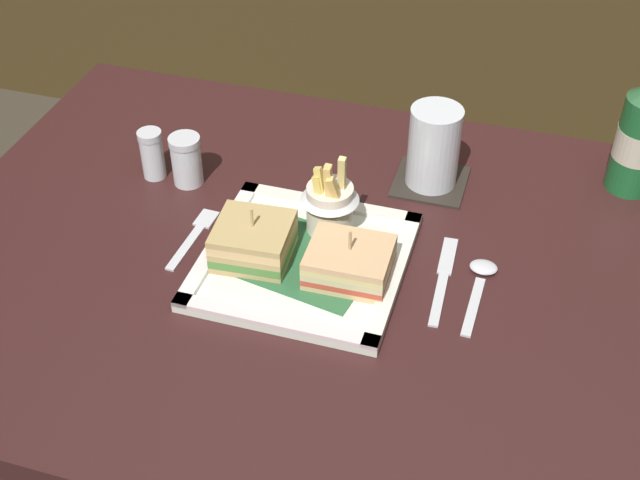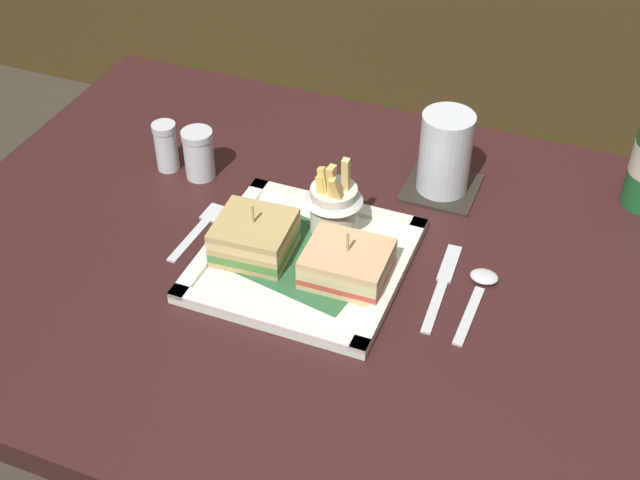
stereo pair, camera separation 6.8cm
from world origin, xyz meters
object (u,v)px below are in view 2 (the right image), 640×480
at_px(sandwich_half_left, 254,238).
at_px(knife, 443,283).
at_px(water_glass, 445,158).
at_px(square_plate, 304,260).
at_px(sandwich_half_right, 347,264).
at_px(fork, 200,228).
at_px(salt_shaker, 167,149).
at_px(pepper_shaker, 199,157).
at_px(dining_table, 334,347).
at_px(spoon, 480,287).
at_px(fries_cup, 334,201).

distance_m(sandwich_half_left, knife, 0.24).
relative_size(water_glass, knife, 0.71).
bearing_deg(water_glass, square_plate, -118.51).
distance_m(sandwich_half_right, fork, 0.22).
bearing_deg(sandwich_half_right, salt_shaker, 157.51).
height_order(water_glass, knife, water_glass).
bearing_deg(pepper_shaker, knife, -13.57).
distance_m(sandwich_half_left, salt_shaker, 0.24).
xyz_separation_m(water_glass, pepper_shaker, (-0.33, -0.10, -0.02)).
height_order(sandwich_half_right, water_glass, water_glass).
height_order(dining_table, sandwich_half_left, sandwich_half_left).
distance_m(fork, spoon, 0.37).
bearing_deg(sandwich_half_left, salt_shaker, 146.24).
bearing_deg(fork, square_plate, -4.89).
bearing_deg(sandwich_half_right, knife, 20.80).
distance_m(sandwich_half_left, sandwich_half_right, 0.12).
relative_size(water_glass, spoon, 0.87).
height_order(sandwich_half_right, spoon, sandwich_half_right).
bearing_deg(fork, fries_cup, 17.30).
bearing_deg(water_glass, salt_shaker, -165.81).
bearing_deg(dining_table, water_glass, 68.22).
distance_m(fries_cup, salt_shaker, 0.28).
bearing_deg(sandwich_half_right, spoon, 17.35).
bearing_deg(pepper_shaker, sandwich_half_left, -42.11).
bearing_deg(fries_cup, sandwich_half_left, -133.82).
distance_m(sandwich_half_left, fries_cup, 0.11).
xyz_separation_m(dining_table, sandwich_half_right, (0.02, -0.03, 0.19)).
height_order(square_plate, sandwich_half_right, sandwich_half_right).
xyz_separation_m(water_glass, knife, (0.05, -0.19, -0.05)).
height_order(dining_table, sandwich_half_right, sandwich_half_right).
xyz_separation_m(spoon, salt_shaker, (-0.48, 0.09, 0.03)).
distance_m(sandwich_half_right, pepper_shaker, 0.30).
bearing_deg(spoon, dining_table, -173.30).
relative_size(square_plate, knife, 1.53).
distance_m(dining_table, square_plate, 0.17).
relative_size(square_plate, sandwich_half_left, 2.55).
distance_m(dining_table, sandwich_half_left, 0.21).
distance_m(spoon, pepper_shaker, 0.44).
height_order(sandwich_half_left, fries_cup, fries_cup).
relative_size(square_plate, fork, 1.97).
bearing_deg(pepper_shaker, fries_cup, -13.90).
bearing_deg(sandwich_half_left, pepper_shaker, 137.89).
distance_m(fries_cup, spoon, 0.21).
relative_size(square_plate, sandwich_half_right, 2.45).
xyz_separation_m(fork, pepper_shaker, (-0.06, 0.11, 0.03)).
bearing_deg(spoon, salt_shaker, 169.87).
bearing_deg(sandwich_half_left, dining_table, 15.51).
relative_size(sandwich_half_left, salt_shaker, 1.33).
bearing_deg(pepper_shaker, square_plate, -30.00).
bearing_deg(salt_shaker, spoon, -10.13).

